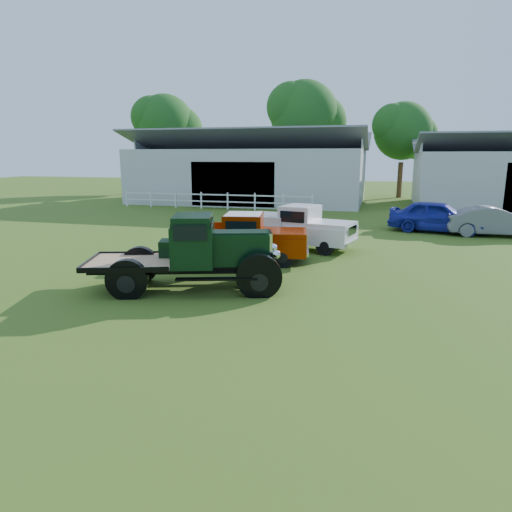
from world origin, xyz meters
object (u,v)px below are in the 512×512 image
(vintage_flatbed, at_px, (190,252))
(red_pickup, at_px, (241,238))
(misc_car_blue, at_px, (437,216))
(misc_car_grey, at_px, (493,222))
(white_pickup, at_px, (298,227))

(vintage_flatbed, height_order, red_pickup, vintage_flatbed)
(vintage_flatbed, xyz_separation_m, misc_car_blue, (7.91, 12.40, -0.28))
(misc_car_grey, bearing_deg, white_pickup, 119.73)
(red_pickup, height_order, white_pickup, red_pickup)
(white_pickup, bearing_deg, red_pickup, -104.13)
(misc_car_blue, xyz_separation_m, misc_car_grey, (2.44, -0.49, -0.10))
(vintage_flatbed, bearing_deg, misc_car_blue, 39.64)
(red_pickup, bearing_deg, white_pickup, 52.70)
(red_pickup, xyz_separation_m, white_pickup, (1.52, 2.95, -0.01))
(misc_car_blue, height_order, misc_car_grey, misc_car_blue)
(vintage_flatbed, height_order, misc_car_grey, vintage_flatbed)
(vintage_flatbed, relative_size, misc_car_grey, 1.28)
(red_pickup, distance_m, misc_car_blue, 11.53)
(vintage_flatbed, relative_size, misc_car_blue, 1.17)
(vintage_flatbed, distance_m, misc_car_grey, 15.79)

